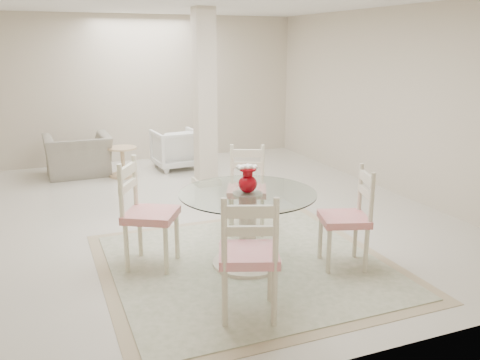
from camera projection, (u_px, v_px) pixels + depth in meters
name	position (u px, v px, depth m)	size (l,w,h in m)	color
ground	(201.00, 213.00, 6.75)	(7.00, 7.00, 0.00)	beige
room_shell	(198.00, 70.00, 6.27)	(6.02, 7.02, 2.71)	beige
column	(205.00, 99.00, 7.74)	(0.30, 0.30, 2.70)	beige
area_rug	(247.00, 265.00, 5.13)	(2.86, 2.86, 0.02)	tan
dining_table	(247.00, 229.00, 5.03)	(1.34, 1.34, 0.77)	beige
red_vase	(248.00, 179.00, 4.90)	(0.21, 0.18, 0.28)	#9D040E
dining_chair_east	(352.00, 210.00, 4.98)	(0.56, 0.56, 1.12)	beige
dining_chair_north	(247.00, 183.00, 5.97)	(0.59, 0.59, 1.12)	beige
dining_chair_west	(143.00, 206.00, 4.98)	(0.66, 0.66, 1.21)	#F7F1CB
dining_chair_south	(249.00, 248.00, 3.98)	(0.61, 0.61, 1.19)	beige
recliner_taupe	(78.00, 155.00, 8.58)	(1.06, 0.93, 0.69)	gray
armchair_white	(176.00, 149.00, 9.08)	(0.75, 0.77, 0.70)	white
side_table	(123.00, 163.00, 8.53)	(0.48, 0.48, 0.50)	#D7AA84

